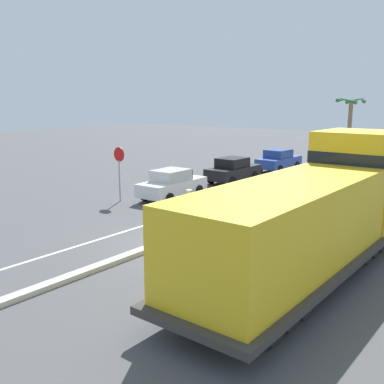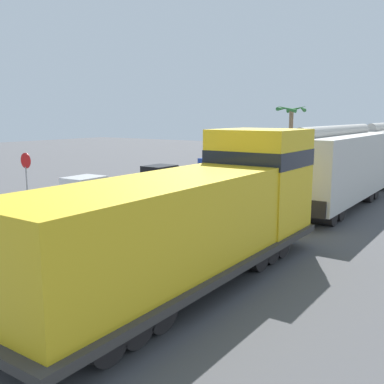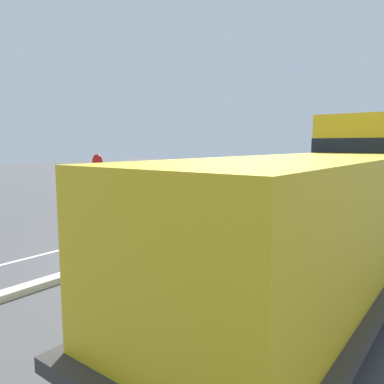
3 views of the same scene
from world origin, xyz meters
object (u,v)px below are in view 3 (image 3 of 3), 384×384
at_px(parked_car_white, 155,195).
at_px(parked_car_blue, 264,178).
at_px(cyclist, 168,217).
at_px(locomotive, 336,211).
at_px(parked_car_black, 220,184).
at_px(palm_tree_near, 330,138).
at_px(stop_sign, 98,172).

height_order(parked_car_white, parked_car_blue, same).
xyz_separation_m(parked_car_blue, cyclist, (4.47, -16.46, 0.00)).
height_order(locomotive, parked_car_black, locomotive).
bearing_deg(parked_car_blue, palm_tree_near, 78.48).
relative_size(parked_car_black, stop_sign, 1.47).
bearing_deg(stop_sign, parked_car_white, 50.68).
distance_m(parked_car_black, cyclist, 11.25).
relative_size(parked_car_white, parked_car_black, 1.01).
relative_size(stop_sign, palm_tree_near, 0.51).
bearing_deg(parked_car_black, parked_car_blue, 89.38).
relative_size(cyclist, stop_sign, 0.60).
bearing_deg(parked_car_blue, parked_car_white, -89.79).
bearing_deg(parked_car_black, cyclist, -66.20).
distance_m(locomotive, parked_car_black, 15.36).
xyz_separation_m(parked_car_white, stop_sign, (-1.77, -2.16, 1.21)).
bearing_deg(parked_car_white, palm_tree_near, 85.09).
xyz_separation_m(cyclist, palm_tree_near, (-2.56, 25.85, 3.16)).
height_order(parked_car_black, parked_car_blue, same).
bearing_deg(locomotive, stop_sign, 166.84).
distance_m(parked_car_blue, palm_tree_near, 10.09).
height_order(parked_car_black, stop_sign, stop_sign).
xyz_separation_m(stop_sign, palm_tree_near, (3.64, 23.92, 1.95)).
distance_m(locomotive, parked_car_white, 11.54).
relative_size(parked_car_black, palm_tree_near, 0.75).
bearing_deg(cyclist, parked_car_white, 137.21).
bearing_deg(cyclist, parked_car_black, 113.80).
bearing_deg(parked_car_white, locomotive, -25.76).
relative_size(parked_car_black, parked_car_blue, 0.99).
bearing_deg(palm_tree_near, cyclist, -84.35).
xyz_separation_m(parked_car_black, parked_car_blue, (0.07, 6.17, 0.00)).
bearing_deg(cyclist, palm_tree_near, 95.65).
bearing_deg(locomotive, cyclist, 171.36).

